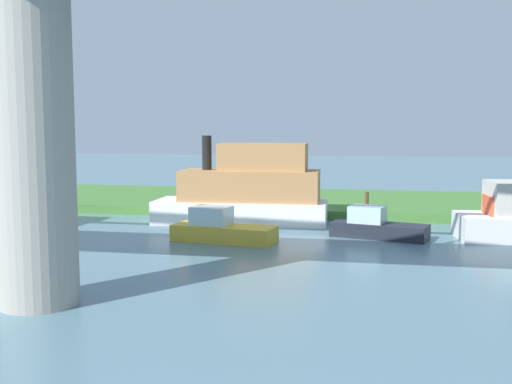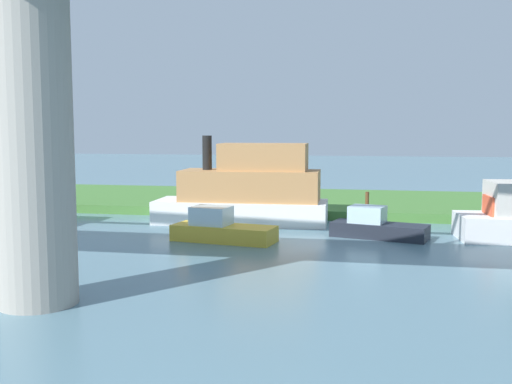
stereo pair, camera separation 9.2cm
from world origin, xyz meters
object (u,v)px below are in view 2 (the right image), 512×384
at_px(mooring_post, 367,202).
at_px(motorboat_white, 247,191).
at_px(person_on_bank, 243,191).
at_px(skiff_small, 221,229).
at_px(bridge_pylon, 33,140).
at_px(pontoon_yellow, 376,227).

relative_size(mooring_post, motorboat_white, 0.12).
bearing_deg(person_on_bank, skiff_small, 96.68).
distance_m(mooring_post, motorboat_white, 6.53).
relative_size(bridge_pylon, motorboat_white, 1.01).
bearing_deg(mooring_post, skiff_small, 49.15).
distance_m(bridge_pylon, pontoon_yellow, 15.93).
relative_size(bridge_pylon, skiff_small, 1.93).
bearing_deg(bridge_pylon, skiff_small, -104.76).
distance_m(motorboat_white, skiff_small, 5.22).
bearing_deg(mooring_post, person_on_bank, -17.59).
distance_m(bridge_pylon, person_on_bank, 19.97).
relative_size(person_on_bank, skiff_small, 0.29).
distance_m(person_on_bank, skiff_small, 9.61).
xyz_separation_m(skiff_small, pontoon_yellow, (-6.69, -2.15, -0.03)).
distance_m(person_on_bank, motorboat_white, 4.62).
height_order(motorboat_white, pontoon_yellow, motorboat_white).
xyz_separation_m(motorboat_white, pontoon_yellow, (-6.61, 2.95, -1.18)).
height_order(bridge_pylon, motorboat_white, bridge_pylon).
bearing_deg(bridge_pylon, pontoon_yellow, -127.37).
height_order(mooring_post, skiff_small, mooring_post).
bearing_deg(person_on_bank, bridge_pylon, 85.50).
relative_size(motorboat_white, skiff_small, 1.91).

